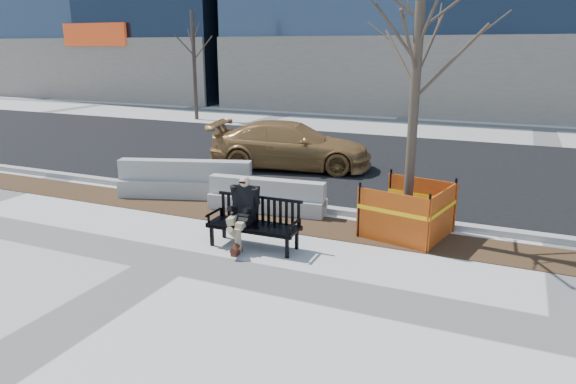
# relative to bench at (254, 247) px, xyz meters

# --- Properties ---
(ground) EXTENTS (120.00, 120.00, 0.00)m
(ground) POSITION_rel_bench_xyz_m (-0.98, -1.09, 0.00)
(ground) COLOR beige
(ground) RESTS_ON ground
(mulch_strip) EXTENTS (40.00, 1.20, 0.02)m
(mulch_strip) POSITION_rel_bench_xyz_m (-0.98, 1.51, 0.00)
(mulch_strip) COLOR #47301C
(mulch_strip) RESTS_ON ground
(asphalt_street) EXTENTS (60.00, 10.40, 0.01)m
(asphalt_street) POSITION_rel_bench_xyz_m (-0.98, 7.71, 0.00)
(asphalt_street) COLOR black
(asphalt_street) RESTS_ON ground
(curb) EXTENTS (60.00, 0.25, 0.12)m
(curb) POSITION_rel_bench_xyz_m (-0.98, 2.46, 0.06)
(curb) COLOR #9E9B93
(curb) RESTS_ON ground
(bench) EXTENTS (1.70, 0.64, 0.90)m
(bench) POSITION_rel_bench_xyz_m (0.00, 0.00, 0.00)
(bench) COLOR black
(bench) RESTS_ON ground
(seated_man) EXTENTS (0.55, 0.90, 1.25)m
(seated_man) POSITION_rel_bench_xyz_m (-0.23, 0.04, 0.00)
(seated_man) COLOR black
(seated_man) RESTS_ON ground
(tree_fence) EXTENTS (2.53, 2.53, 5.33)m
(tree_fence) POSITION_rel_bench_xyz_m (2.36, 1.75, 0.00)
(tree_fence) COLOR orange
(tree_fence) RESTS_ON ground
(sedan) EXTENTS (4.99, 2.84, 1.36)m
(sedan) POSITION_rel_bench_xyz_m (-1.91, 6.04, 0.00)
(sedan) COLOR #A1713A
(sedan) RESTS_ON ground
(jersey_barrier_left) EXTENTS (3.19, 1.58, 0.90)m
(jersey_barrier_left) POSITION_rel_bench_xyz_m (-2.98, 2.23, 0.00)
(jersey_barrier_left) COLOR #9B9891
(jersey_barrier_left) RESTS_ON ground
(jersey_barrier_right) EXTENTS (2.63, 0.78, 0.74)m
(jersey_barrier_right) POSITION_rel_bench_xyz_m (-0.71, 1.96, 0.00)
(jersey_barrier_right) COLOR #A6A29B
(jersey_barrier_right) RESTS_ON ground
(far_tree_left) EXTENTS (2.30, 2.30, 5.52)m
(far_tree_left) POSITION_rel_bench_xyz_m (-10.46, 14.01, 0.00)
(far_tree_left) COLOR #4C3C30
(far_tree_left) RESTS_ON ground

